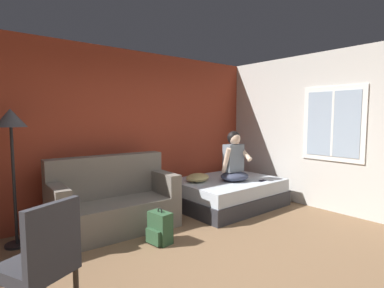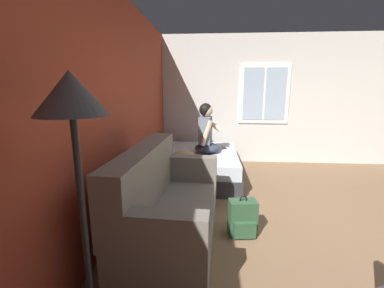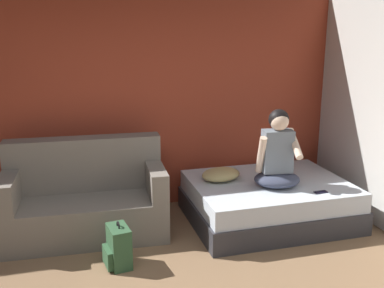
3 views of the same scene
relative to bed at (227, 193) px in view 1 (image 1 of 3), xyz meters
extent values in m
plane|color=brown|center=(-1.85, -1.73, -0.24)|extent=(40.00, 40.00, 0.00)
cube|color=#993823|center=(-1.85, 0.91, 1.11)|extent=(10.96, 0.16, 2.70)
cube|color=silver|center=(1.21, -1.73, 1.11)|extent=(0.16, 6.53, 2.70)
cube|color=white|center=(1.12, -1.33, 1.25)|extent=(0.02, 1.04, 1.24)
cube|color=#9EB2C6|center=(1.10, -1.33, 1.25)|extent=(0.01, 0.88, 1.08)
cube|color=white|center=(1.10, -1.33, 1.25)|extent=(0.01, 0.04, 1.08)
cube|color=#2D2D33|center=(0.00, 0.00, -0.11)|extent=(1.84, 1.42, 0.26)
cube|color=silver|center=(0.00, 0.00, 0.13)|extent=(1.78, 1.38, 0.22)
cube|color=slate|center=(-2.08, 0.14, -0.02)|extent=(1.74, 0.89, 0.44)
cube|color=slate|center=(-2.07, 0.44, 0.50)|extent=(1.71, 0.33, 0.60)
cube|color=slate|center=(-2.84, 0.18, 0.36)|extent=(0.22, 0.81, 0.32)
cube|color=slate|center=(-1.33, 0.10, 0.36)|extent=(0.22, 0.81, 0.32)
cylinder|color=#382D23|center=(-3.28, -0.98, -0.04)|extent=(0.04, 0.04, 0.40)
cube|color=#333338|center=(-3.37, -1.24, 0.21)|extent=(0.61, 0.61, 0.10)
cube|color=#333338|center=(-3.29, -1.42, 0.50)|extent=(0.44, 0.25, 0.48)
ellipsoid|color=#383D51|center=(0.02, -0.16, 0.32)|extent=(0.57, 0.50, 0.16)
cube|color=slate|center=(0.02, -0.12, 0.64)|extent=(0.35, 0.24, 0.48)
cylinder|color=beige|center=(-0.18, -0.15, 0.62)|extent=(0.11, 0.22, 0.44)
cylinder|color=beige|center=(0.18, -0.22, 0.74)|extent=(0.13, 0.38, 0.29)
sphere|color=beige|center=(0.02, -0.14, 0.99)|extent=(0.21, 0.21, 0.21)
ellipsoid|color=black|center=(0.02, -0.12, 1.00)|extent=(0.25, 0.25, 0.23)
cube|color=#2D5133|center=(-1.82, -0.59, -0.04)|extent=(0.22, 0.32, 0.40)
cube|color=#2D5133|center=(-1.94, -0.61, -0.13)|extent=(0.08, 0.24, 0.18)
torus|color=black|center=(-1.82, -0.59, 0.18)|extent=(0.03, 0.09, 0.09)
ellipsoid|color=tan|center=(-0.53, 0.20, 0.31)|extent=(0.57, 0.49, 0.14)
cube|color=black|center=(0.39, -0.48, 0.25)|extent=(0.15, 0.08, 0.01)
cylinder|color=black|center=(-3.25, 0.46, -0.22)|extent=(0.28, 0.28, 0.03)
cylinder|color=black|center=(-3.25, 0.46, 0.52)|extent=(0.04, 0.04, 1.45)
cone|color=#4C4C51|center=(-3.25, 0.46, 1.35)|extent=(0.36, 0.36, 0.22)
camera|label=1|loc=(-3.84, -3.70, 1.36)|focal=28.00mm
camera|label=2|loc=(-4.48, -0.22, 1.38)|focal=24.00mm
camera|label=3|loc=(-2.20, -4.52, 2.00)|focal=42.00mm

